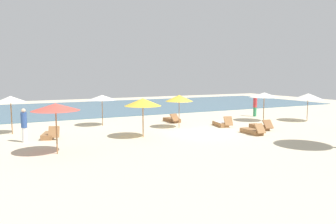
{
  "coord_description": "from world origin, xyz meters",
  "views": [
    {
      "loc": [
        -10.79,
        -16.94,
        3.6
      ],
      "look_at": [
        -1.17,
        2.11,
        1.1
      ],
      "focal_mm": 35.05,
      "sensor_mm": 36.0,
      "label": 1
    }
  ],
  "objects": [
    {
      "name": "person_0",
      "position": [
        -9.88,
        1.66,
        0.92
      ],
      "size": [
        0.4,
        0.4,
        1.79
      ],
      "color": "white",
      "rests_on": "ground_plane"
    },
    {
      "name": "umbrella_6",
      "position": [
        -10.4,
        4.55,
        2.1
      ],
      "size": [
        1.75,
        1.75,
        2.29
      ],
      "color": "olive",
      "rests_on": "ground_plane"
    },
    {
      "name": "ocean_water",
      "position": [
        0.0,
        17.0,
        0.03
      ],
      "size": [
        48.0,
        16.0,
        0.06
      ],
      "primitive_type": "cube",
      "color": "#476B7F",
      "rests_on": "ground_plane"
    },
    {
      "name": "ground_plane",
      "position": [
        0.0,
        0.0,
        0.0
      ],
      "size": [
        60.0,
        60.0,
        0.0
      ],
      "primitive_type": "plane",
      "color": "beige"
    },
    {
      "name": "person_1",
      "position": [
        8.2,
        4.34,
        0.91
      ],
      "size": [
        0.41,
        0.41,
        1.79
      ],
      "color": "#338C59",
      "rests_on": "ground_plane"
    },
    {
      "name": "lounger_4",
      "position": [
        4.01,
        -0.88,
        0.17
      ],
      "size": [
        0.83,
        1.76,
        0.69
      ],
      "color": "brown",
      "rests_on": "ground_plane"
    },
    {
      "name": "lounger_2",
      "position": [
        2.47,
        -1.92,
        0.17
      ],
      "size": [
        0.63,
        1.68,
        0.71
      ],
      "color": "olive",
      "rests_on": "ground_plane"
    },
    {
      "name": "umbrella_2",
      "position": [
        9.9,
        0.42,
        1.89
      ],
      "size": [
        2.24,
        2.24,
        2.12
      ],
      "color": "brown",
      "rests_on": "ground_plane"
    },
    {
      "name": "umbrella_3",
      "position": [
        6.89,
        1.89,
        2.0
      ],
      "size": [
        2.18,
        2.18,
        2.18
      ],
      "color": "olive",
      "rests_on": "ground_plane"
    },
    {
      "name": "umbrella_5",
      "position": [
        -4.7,
        5.24,
        1.96
      ],
      "size": [
        1.99,
        1.99,
        2.14
      ],
      "color": "olive",
      "rests_on": "ground_plane"
    },
    {
      "name": "lounger_1",
      "position": [
        0.43,
        4.59,
        0.17
      ],
      "size": [
        0.85,
        1.76,
        0.69
      ],
      "color": "brown",
      "rests_on": "ground_plane"
    },
    {
      "name": "lounger_5",
      "position": [
        -8.59,
        2.21,
        0.17
      ],
      "size": [
        1.04,
        1.73,
        0.75
      ],
      "color": "olive",
      "rests_on": "ground_plane"
    },
    {
      "name": "umbrella_1",
      "position": [
        -3.77,
        0.11,
        2.01
      ],
      "size": [
        2.1,
        2.1,
        2.23
      ],
      "color": "olive",
      "rests_on": "ground_plane"
    },
    {
      "name": "umbrella_0",
      "position": [
        -8.73,
        -1.76,
        2.12
      ],
      "size": [
        2.13,
        2.13,
        2.29
      ],
      "color": "olive",
      "rests_on": "ground_plane"
    },
    {
      "name": "umbrella_4",
      "position": [
        -0.34,
        2.12,
        1.98
      ],
      "size": [
        1.83,
        1.83,
        2.2
      ],
      "color": "brown",
      "rests_on": "ground_plane"
    },
    {
      "name": "lounger_0",
      "position": [
        2.51,
        1.29,
        0.18
      ],
      "size": [
        0.91,
        1.71,
        0.75
      ],
      "color": "olive",
      "rests_on": "ground_plane"
    }
  ]
}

